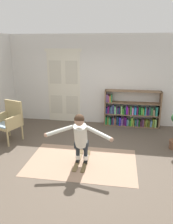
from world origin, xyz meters
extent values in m
plane|color=brown|center=(0.00, 0.00, 0.00)|extent=(7.20, 7.20, 0.00)
cube|color=silver|center=(0.00, 2.60, 1.45)|extent=(6.00, 0.10, 2.90)
cube|color=beige|center=(-1.43, 2.54, 1.18)|extent=(0.55, 0.04, 2.35)
cube|color=beige|center=(-1.43, 2.52, 1.69)|extent=(0.41, 0.01, 0.76)
cube|color=beige|center=(-1.43, 2.52, 0.59)|extent=(0.41, 0.01, 0.64)
cube|color=beige|center=(-0.88, 2.54, 1.18)|extent=(0.55, 0.04, 2.35)
cube|color=beige|center=(-0.88, 2.52, 1.69)|extent=(0.41, 0.01, 0.76)
cube|color=beige|center=(-0.88, 2.52, 0.59)|extent=(0.41, 0.01, 0.64)
cube|color=beige|center=(-1.16, 2.54, 2.40)|extent=(1.22, 0.04, 0.10)
cube|color=#9B7B63|center=(-0.06, -0.15, 0.00)|extent=(2.45, 1.56, 0.01)
cube|color=brown|center=(0.26, 2.39, 0.59)|extent=(0.04, 0.30, 1.18)
cube|color=brown|center=(1.99, 2.39, 0.59)|extent=(0.04, 0.30, 1.18)
cube|color=brown|center=(1.13, 2.39, 0.01)|extent=(1.73, 0.30, 0.02)
cube|color=brown|center=(1.13, 2.39, 0.40)|extent=(1.73, 0.30, 0.02)
cube|color=brown|center=(1.13, 2.39, 0.78)|extent=(1.73, 0.30, 0.02)
cube|color=brown|center=(1.13, 2.39, 1.17)|extent=(1.73, 0.30, 0.02)
cube|color=green|center=(0.30, 2.41, 0.15)|extent=(0.05, 0.19, 0.26)
cube|color=olive|center=(0.37, 2.38, 0.13)|extent=(0.04, 0.15, 0.22)
cube|color=#60CC7F|center=(0.41, 2.38, 0.13)|extent=(0.03, 0.15, 0.22)
cube|color=#105338|center=(0.46, 2.37, 0.13)|extent=(0.04, 0.20, 0.22)
cube|color=#511F4E|center=(0.51, 2.40, 0.14)|extent=(0.04, 0.22, 0.24)
cube|color=#3E587B|center=(0.55, 2.41, 0.15)|extent=(0.03, 0.19, 0.25)
cube|color=#BB7459|center=(0.60, 2.40, 0.13)|extent=(0.05, 0.14, 0.21)
cube|color=navy|center=(0.68, 2.40, 0.16)|extent=(0.06, 0.18, 0.28)
cube|color=#362DD6|center=(0.76, 2.39, 0.16)|extent=(0.05, 0.23, 0.27)
cube|color=#9D6DBD|center=(0.83, 2.40, 0.13)|extent=(0.04, 0.18, 0.22)
cube|color=#501B64|center=(0.90, 2.39, 0.16)|extent=(0.05, 0.14, 0.29)
cube|color=#500F66|center=(0.95, 2.38, 0.15)|extent=(0.05, 0.24, 0.27)
cube|color=#5586B9|center=(1.00, 2.38, 0.13)|extent=(0.04, 0.17, 0.21)
cube|color=#6AA879|center=(1.03, 2.38, 0.13)|extent=(0.03, 0.21, 0.21)
cube|color=#237F29|center=(1.10, 2.38, 0.12)|extent=(0.04, 0.21, 0.19)
cube|color=#7DB437|center=(1.15, 2.37, 0.16)|extent=(0.07, 0.16, 0.28)
cube|color=olive|center=(1.20, 2.39, 0.11)|extent=(0.04, 0.22, 0.18)
cube|color=#297874|center=(1.27, 2.40, 0.12)|extent=(0.05, 0.15, 0.20)
cube|color=#564678|center=(1.33, 2.38, 0.13)|extent=(0.04, 0.19, 0.23)
cube|color=#125210|center=(1.38, 2.37, 0.13)|extent=(0.04, 0.20, 0.22)
cube|color=#4D203A|center=(1.44, 2.39, 0.11)|extent=(0.05, 0.22, 0.18)
cube|color=#613A5F|center=(1.50, 2.38, 0.14)|extent=(0.04, 0.23, 0.25)
cube|color=olive|center=(1.57, 2.40, 0.12)|extent=(0.04, 0.20, 0.20)
cube|color=olive|center=(1.62, 2.40, 0.13)|extent=(0.04, 0.19, 0.22)
cube|color=#50521B|center=(1.69, 2.39, 0.13)|extent=(0.06, 0.24, 0.21)
cube|color=#5B8CC0|center=(1.76, 2.38, 0.12)|extent=(0.07, 0.16, 0.20)
cube|color=olive|center=(1.83, 2.41, 0.15)|extent=(0.06, 0.22, 0.26)
cube|color=#88BF63|center=(1.89, 2.39, 0.15)|extent=(0.06, 0.21, 0.26)
cube|color=navy|center=(0.31, 2.37, 0.51)|extent=(0.06, 0.15, 0.20)
cube|color=#761863|center=(0.37, 2.38, 0.52)|extent=(0.05, 0.14, 0.23)
cube|color=navy|center=(0.43, 2.40, 0.52)|extent=(0.06, 0.22, 0.22)
cube|color=teal|center=(0.48, 2.38, 0.53)|extent=(0.03, 0.14, 0.24)
cube|color=#4A4D98|center=(0.53, 2.38, 0.55)|extent=(0.03, 0.14, 0.29)
cube|color=#72CD8A|center=(0.59, 2.38, 0.53)|extent=(0.06, 0.24, 0.25)
cube|color=#682B6C|center=(0.64, 2.39, 0.52)|extent=(0.03, 0.21, 0.22)
cube|color=#156F61|center=(0.68, 2.39, 0.50)|extent=(0.03, 0.16, 0.19)
cube|color=navy|center=(0.73, 2.41, 0.51)|extent=(0.04, 0.19, 0.21)
cube|color=#84C270|center=(0.80, 2.38, 0.54)|extent=(0.05, 0.21, 0.27)
cube|color=#368923|center=(0.85, 2.38, 0.50)|extent=(0.04, 0.22, 0.18)
cube|color=#1B534B|center=(0.91, 2.37, 0.54)|extent=(0.03, 0.22, 0.26)
cube|color=purple|center=(0.97, 2.41, 0.53)|extent=(0.05, 0.21, 0.25)
cube|color=brown|center=(1.02, 2.39, 0.52)|extent=(0.04, 0.20, 0.22)
cube|color=green|center=(1.09, 2.39, 0.53)|extent=(0.05, 0.18, 0.25)
cube|color=#D283D3|center=(1.15, 2.38, 0.53)|extent=(0.05, 0.22, 0.24)
cube|color=#2996D6|center=(1.23, 2.41, 0.53)|extent=(0.06, 0.21, 0.25)
cube|color=#5F1C5A|center=(1.30, 2.37, 0.53)|extent=(0.04, 0.16, 0.25)
cube|color=#0F6025|center=(1.36, 2.39, 0.54)|extent=(0.04, 0.21, 0.27)
cube|color=green|center=(1.44, 2.39, 0.52)|extent=(0.06, 0.14, 0.22)
cube|color=#89A444|center=(1.49, 2.37, 0.51)|extent=(0.04, 0.15, 0.20)
cube|color=#1CAEB2|center=(1.55, 2.37, 0.53)|extent=(0.04, 0.23, 0.25)
cube|color=#91567F|center=(1.58, 2.38, 0.53)|extent=(0.03, 0.16, 0.24)
cube|color=navy|center=(1.64, 2.41, 0.51)|extent=(0.05, 0.20, 0.20)
cube|color=#426A73|center=(1.69, 2.40, 0.55)|extent=(0.05, 0.17, 0.28)
cube|color=#367C47|center=(1.75, 2.40, 0.53)|extent=(0.05, 0.14, 0.24)
cube|color=#977858|center=(1.82, 2.39, 0.50)|extent=(0.07, 0.21, 0.19)
cube|color=#237566|center=(1.89, 2.38, 0.55)|extent=(0.06, 0.23, 0.28)
cube|color=slate|center=(0.31, 2.37, 0.92)|extent=(0.06, 0.17, 0.24)
cube|color=#8E3C76|center=(0.37, 2.39, 0.90)|extent=(0.05, 0.24, 0.22)
cube|color=#B68A32|center=(0.42, 2.40, 0.90)|extent=(0.05, 0.24, 0.21)
cube|color=#266B3E|center=(0.46, 2.37, 0.92)|extent=(0.04, 0.18, 0.26)
cylinder|color=tan|center=(-2.11, 0.33, 0.21)|extent=(0.06, 0.06, 0.42)
cylinder|color=tan|center=(-2.43, 0.99, 0.21)|extent=(0.06, 0.06, 0.42)
cylinder|color=tan|center=(-1.94, 0.82, 0.21)|extent=(0.06, 0.06, 0.42)
cube|color=tan|center=(-2.27, 0.66, 0.45)|extent=(0.76, 0.76, 0.06)
cube|color=#9FBCD4|center=(-2.27, 0.66, 0.50)|extent=(0.69, 0.69, 0.04)
cube|color=tan|center=(-2.18, 0.91, 0.80)|extent=(0.59, 0.25, 0.60)
cube|color=tan|center=(-2.52, 0.75, 0.62)|extent=(0.24, 0.55, 0.28)
cube|color=tan|center=(-2.01, 0.57, 0.62)|extent=(0.24, 0.55, 0.28)
cube|color=brown|center=(-0.15, -0.15, 0.01)|extent=(0.09, 0.87, 0.01)
cube|color=brown|center=(-0.15, 0.26, 0.05)|extent=(0.09, 0.11, 0.06)
cube|color=black|center=(-0.15, -0.17, 0.04)|extent=(0.08, 0.12, 0.04)
cube|color=brown|center=(0.03, -0.15, 0.01)|extent=(0.09, 0.87, 0.01)
cube|color=brown|center=(0.03, 0.25, 0.05)|extent=(0.09, 0.11, 0.06)
cube|color=black|center=(0.03, -0.17, 0.04)|extent=(0.08, 0.12, 0.04)
cylinder|color=white|center=(-0.15, -0.15, 0.13)|extent=(0.11, 0.11, 0.10)
cylinder|color=#1F272D|center=(-0.15, -0.15, 0.33)|extent=(0.09, 0.09, 0.30)
cylinder|color=#1F272D|center=(-0.15, -0.17, 0.44)|extent=(0.11, 0.11, 0.22)
cylinder|color=white|center=(0.03, -0.15, 0.13)|extent=(0.11, 0.11, 0.10)
cylinder|color=#1F272D|center=(0.03, -0.15, 0.33)|extent=(0.09, 0.09, 0.30)
cylinder|color=#1F272D|center=(0.03, -0.17, 0.44)|extent=(0.11, 0.11, 0.22)
cube|color=#1F272D|center=(-0.06, -0.17, 0.46)|extent=(0.30, 0.18, 0.14)
cylinder|color=silver|center=(-0.06, -0.25, 0.71)|extent=(0.28, 0.43, 0.58)
sphere|color=tan|center=(-0.06, -0.39, 1.08)|extent=(0.20, 0.20, 0.20)
sphere|color=#382619|center=(-0.06, -0.38, 1.12)|extent=(0.21, 0.21, 0.21)
cylinder|color=silver|center=(-0.47, -0.44, 0.86)|extent=(0.57, 0.30, 0.22)
sphere|color=tan|center=(-0.73, -0.55, 0.80)|extent=(0.09, 0.09, 0.09)
cylinder|color=silver|center=(0.35, -0.44, 0.86)|extent=(0.57, 0.30, 0.22)
sphere|color=tan|center=(0.61, -0.55, 0.80)|extent=(0.09, 0.09, 0.09)
camera|label=1|loc=(0.76, -4.47, 2.58)|focal=34.81mm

